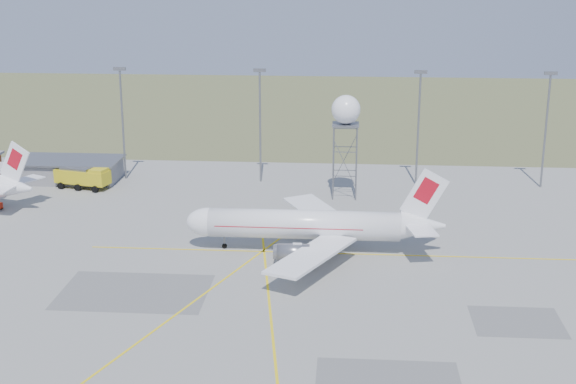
{
  "coord_description": "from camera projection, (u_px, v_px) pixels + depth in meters",
  "views": [
    {
      "loc": [
        5.53,
        -73.72,
        39.36
      ],
      "look_at": [
        -3.05,
        40.0,
        5.75
      ],
      "focal_mm": 50.0,
      "sensor_mm": 36.0,
      "label": 1
    }
  ],
  "objects": [
    {
      "name": "fire_truck",
      "position": [
        84.0,
        178.0,
        140.91
      ],
      "size": [
        10.23,
        5.81,
        3.89
      ],
      "rotation": [
        0.0,
        0.0,
        -0.26
      ],
      "color": "gold",
      "rests_on": "ground"
    },
    {
      "name": "mast_d",
      "position": [
        547.0,
        120.0,
        138.86
      ],
      "size": [
        2.2,
        0.5,
        20.5
      ],
      "color": "slate",
      "rests_on": "ground"
    },
    {
      "name": "building_grey",
      "position": [
        69.0,
        170.0,
        145.94
      ],
      "size": [
        19.0,
        10.0,
        3.9
      ],
      "color": "gray",
      "rests_on": "ground"
    },
    {
      "name": "mast_b",
      "position": [
        260.0,
        116.0,
        142.47
      ],
      "size": [
        2.2,
        0.5,
        20.5
      ],
      "color": "slate",
      "rests_on": "ground"
    },
    {
      "name": "grass_strip",
      "position": [
        327.0,
        108.0,
        215.94
      ],
      "size": [
        400.0,
        120.0,
        0.03
      ],
      "primitive_type": "cube",
      "color": "#5B6C3B",
      "rests_on": "ground"
    },
    {
      "name": "mast_c",
      "position": [
        419.0,
        118.0,
        140.45
      ],
      "size": [
        2.2,
        0.5,
        20.5
      ],
      "color": "slate",
      "rests_on": "ground"
    },
    {
      "name": "mast_a",
      "position": [
        122.0,
        114.0,
        144.28
      ],
      "size": [
        2.2,
        0.5,
        20.5
      ],
      "color": "slate",
      "rests_on": "ground"
    },
    {
      "name": "airliner_main",
      "position": [
        308.0,
        225.0,
        110.4
      ],
      "size": [
        35.92,
        34.98,
        12.23
      ],
      "rotation": [
        0.0,
        0.0,
        3.14
      ],
      "color": "white",
      "rests_on": "ground"
    },
    {
      "name": "ground",
      "position": [
        288.0,
        356.0,
        82.03
      ],
      "size": [
        400.0,
        400.0,
        0.0
      ],
      "primitive_type": "plane",
      "color": "gray",
      "rests_on": "ground"
    },
    {
      "name": "radar_tower",
      "position": [
        345.0,
        141.0,
        133.82
      ],
      "size": [
        4.82,
        4.82,
        17.43
      ],
      "color": "slate",
      "rests_on": "ground"
    }
  ]
}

